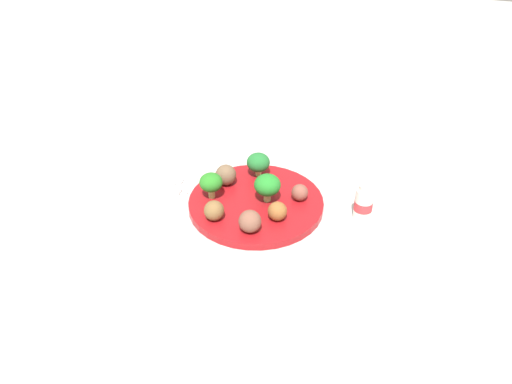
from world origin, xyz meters
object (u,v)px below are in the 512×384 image
(meatball_front_left, at_px, (226,175))
(knife, at_px, (153,187))
(broccoli_floret_back_right, at_px, (211,183))
(meatball_center, at_px, (250,221))
(broccoli_floret_mid_left, at_px, (267,185))
(fork, at_px, (160,178))
(napkin, at_px, (154,184))
(plate, at_px, (256,203))
(meatball_back_right, at_px, (214,210))
(meatball_front_right, at_px, (277,211))
(broccoli_floret_far_rim, at_px, (258,163))
(yogurt_bottle, at_px, (364,203))
(meatball_mid_right, at_px, (300,192))

(meatball_front_left, bearing_deg, knife, -161.56)
(broccoli_floret_back_right, bearing_deg, meatball_center, -35.19)
(knife, bearing_deg, broccoli_floret_mid_left, 4.18)
(meatball_center, bearing_deg, broccoli_floret_back_right, 144.81)
(fork, bearing_deg, napkin, -111.27)
(broccoli_floret_back_right, distance_m, meatball_center, 0.14)
(plate, bearing_deg, meatball_front_left, 155.14)
(knife, bearing_deg, meatball_back_right, -22.39)
(meatball_front_right, distance_m, knife, 0.30)
(broccoli_floret_mid_left, bearing_deg, broccoli_floret_far_rim, 118.83)
(broccoli_floret_mid_left, xyz_separation_m, meatball_center, (-0.00, -0.10, -0.02))
(plate, relative_size, napkin, 1.65)
(yogurt_bottle, bearing_deg, napkin, -176.61)
(plate, xyz_separation_m, broccoli_floret_far_rim, (-0.03, 0.09, 0.04))
(yogurt_bottle, bearing_deg, meatball_front_right, -153.05)
(meatball_back_right, height_order, yogurt_bottle, yogurt_bottle)
(meatball_mid_right, bearing_deg, meatball_back_right, -140.77)
(plate, distance_m, fork, 0.23)
(meatball_front_left, xyz_separation_m, yogurt_bottle, (0.30, -0.01, -0.00))
(meatball_mid_right, bearing_deg, meatball_front_right, -107.81)
(meatball_front_left, bearing_deg, fork, -174.60)
(plate, xyz_separation_m, meatball_front_right, (0.06, -0.05, 0.03))
(meatball_back_right, relative_size, meatball_mid_right, 1.15)
(meatball_front_right, relative_size, napkin, 0.22)
(broccoli_floret_mid_left, relative_size, meatball_front_right, 1.60)
(broccoli_floret_far_rim, bearing_deg, meatball_center, -76.46)
(meatball_back_right, bearing_deg, broccoli_floret_far_rim, 79.68)
(napkin, relative_size, yogurt_bottle, 2.19)
(meatball_front_right, xyz_separation_m, meatball_back_right, (-0.12, -0.04, 0.00))
(broccoli_floret_mid_left, xyz_separation_m, meatball_front_left, (-0.10, 0.03, -0.02))
(meatball_center, bearing_deg, meatball_front_right, 52.23)
(meatball_front_right, relative_size, meatball_front_left, 0.84)
(meatball_front_right, bearing_deg, broccoli_floret_mid_left, 125.10)
(broccoli_floret_far_rim, bearing_deg, meatball_front_right, -58.70)
(meatball_center, bearing_deg, yogurt_bottle, 33.65)
(meatball_front_left, xyz_separation_m, knife, (-0.15, -0.05, -0.03))
(meatball_center, bearing_deg, broccoli_floret_far_rim, 103.54)
(knife, bearing_deg, meatball_mid_right, 7.87)
(broccoli_floret_far_rim, distance_m, fork, 0.22)
(broccoli_floret_mid_left, bearing_deg, yogurt_bottle, 7.78)
(broccoli_floret_mid_left, bearing_deg, meatball_back_right, -131.40)
(meatball_front_left, bearing_deg, meatball_mid_right, -2.37)
(broccoli_floret_back_right, relative_size, meatball_front_right, 1.48)
(napkin, bearing_deg, yogurt_bottle, 3.39)
(broccoli_floret_mid_left, bearing_deg, knife, -175.82)
(broccoli_floret_back_right, height_order, knife, broccoli_floret_back_right)
(meatball_front_right, xyz_separation_m, meatball_front_left, (-0.14, 0.08, 0.00))
(knife, bearing_deg, meatball_front_right, -6.65)
(meatball_mid_right, xyz_separation_m, napkin, (-0.33, -0.03, -0.03))
(meatball_mid_right, height_order, yogurt_bottle, yogurt_bottle)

